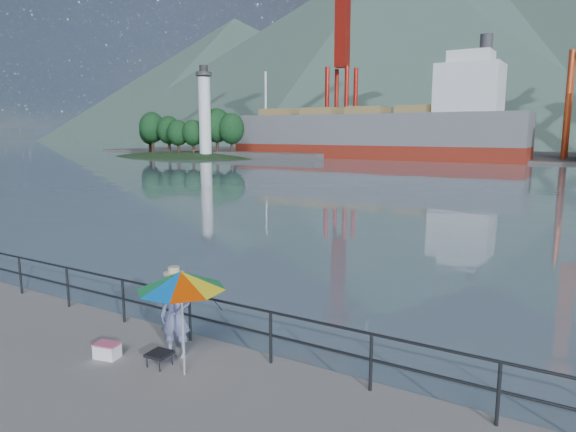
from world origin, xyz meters
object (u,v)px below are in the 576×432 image
Objects in this scene: fisherman at (175,316)px; cooler_bag at (107,351)px; beach_umbrella at (181,280)px; bulk_carrier at (380,132)px.

fisherman is 3.62× the size of cooler_bag.
cooler_bag is (-1.75, -0.25, -1.62)m from beach_umbrella.
fisherman is 77.65m from bulk_carrier.
fisherman is 1.49m from cooler_bag.
bulk_carrier reaches higher than beach_umbrella.
bulk_carrier is at bearing 95.12° from cooler_bag.
fisherman is 0.84× the size of beach_umbrella.
beach_umbrella is (0.67, -0.51, 0.93)m from fisherman.
beach_umbrella is 4.30× the size of cooler_bag.
fisherman is at bearing -71.52° from bulk_carrier.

